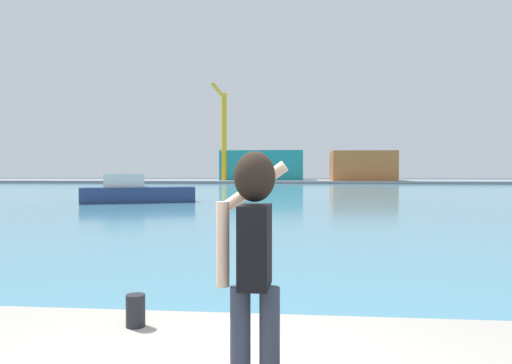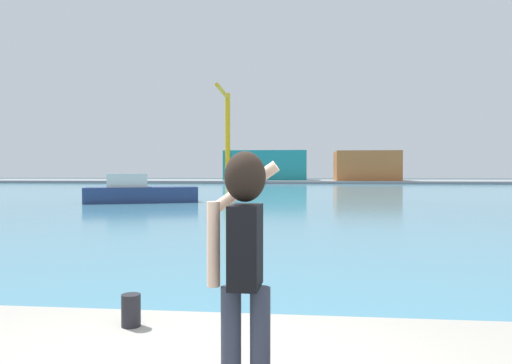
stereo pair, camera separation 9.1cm
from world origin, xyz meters
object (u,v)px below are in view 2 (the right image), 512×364
(warehouse_left, at_px, (267,166))
(port_crane, at_px, (226,125))
(boat_moored, at_px, (139,192))
(person_photographer, at_px, (244,251))
(warehouse_right, at_px, (366,166))
(harbor_bollard, at_px, (131,310))

(warehouse_left, distance_m, port_crane, 12.91)
(boat_moored, relative_size, port_crane, 0.48)
(person_photographer, distance_m, warehouse_right, 90.79)
(person_photographer, distance_m, harbor_bollard, 2.24)
(boat_moored, bearing_deg, person_photographer, -89.14)
(warehouse_left, bearing_deg, boat_moored, -93.60)
(warehouse_left, height_order, port_crane, port_crane)
(boat_moored, relative_size, warehouse_right, 0.70)
(warehouse_left, bearing_deg, harbor_bollard, -86.11)
(harbor_bollard, relative_size, boat_moored, 0.04)
(warehouse_left, bearing_deg, port_crane, -134.02)
(person_photographer, relative_size, harbor_bollard, 5.23)
(harbor_bollard, relative_size, port_crane, 0.02)
(harbor_bollard, xyz_separation_m, warehouse_left, (-6.28, 92.28, 2.66))
(warehouse_right, bearing_deg, warehouse_left, 169.00)
(boat_moored, height_order, warehouse_left, warehouse_left)
(harbor_bollard, height_order, boat_moored, boat_moored)
(boat_moored, bearing_deg, harbor_bollard, -90.54)
(warehouse_right, bearing_deg, port_crane, -172.39)
(person_photographer, distance_m, warehouse_left, 94.14)
(warehouse_right, bearing_deg, person_photographer, -97.62)
(harbor_bollard, height_order, warehouse_left, warehouse_left)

